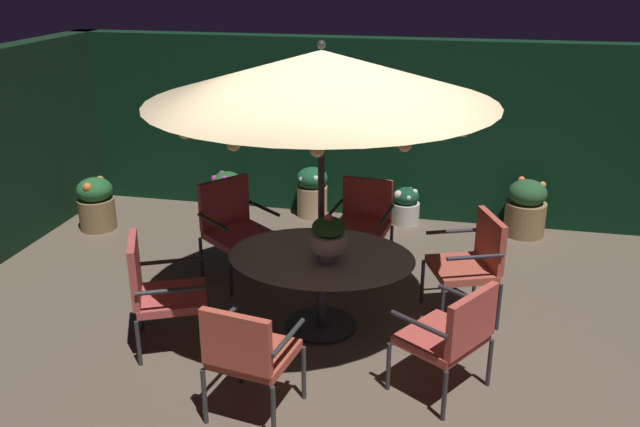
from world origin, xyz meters
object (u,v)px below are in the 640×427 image
Objects in this scene: patio_dining_table at (321,269)px; patio_chair_southwest at (472,258)px; centerpiece_planter at (329,235)px; potted_plant_right_near at (406,205)px; patio_chair_south at (452,332)px; potted_plant_right_far at (227,191)px; patio_chair_north at (363,219)px; potted_plant_left_near at (526,208)px; patio_chair_northeast at (234,223)px; potted_plant_left_far at (96,203)px; patio_chair_east at (158,287)px; patio_chair_southeast at (248,351)px; potted_plant_back_left at (312,191)px; patio_umbrella at (321,77)px.

patio_chair_southwest is (1.32, 0.50, 0.01)m from patio_dining_table.
centerpiece_planter is 2.97m from potted_plant_right_near.
patio_chair_south is 4.44m from potted_plant_right_far.
potted_plant_left_near is (1.81, 1.26, -0.20)m from patio_chair_north.
patio_dining_table is 2.40× the size of potted_plant_left_near.
patio_chair_northeast is at bearing 144.56° from patio_chair_south.
patio_dining_table is at bearing -28.34° from potted_plant_left_far.
patio_dining_table reaches higher than potted_plant_right_near.
patio_dining_table is 1.42m from patio_chair_east.
patio_dining_table is at bearing -159.10° from patio_chair_southwest.
patio_chair_southeast is 2.02× the size of potted_plant_right_near.
potted_plant_back_left is (0.41, 1.87, -0.25)m from patio_chair_northeast.
patio_umbrella is 4.36× the size of potted_plant_left_far.
patio_dining_table is 2.80m from potted_plant_right_near.
patio_chair_southeast is at bearing -68.52° from patio_chair_northeast.
potted_plant_right_far is at bearing -177.89° from potted_plant_left_near.
patio_chair_south is at bearing -33.10° from patio_dining_table.
patio_chair_east reaches higher than patio_chair_north.
patio_chair_south is at bearing -33.10° from patio_umbrella.
patio_chair_northeast reaches higher than potted_plant_left_near.
potted_plant_right_far is at bearing 125.45° from centerpiece_planter.
patio_chair_south is at bearing 23.54° from patio_chair_southeast.
potted_plant_right_near is (0.51, 2.73, -2.05)m from patio_umbrella.
patio_umbrella is 2.79× the size of patio_chair_northeast.
patio_chair_northeast is at bearing 142.25° from patio_dining_table.
potted_plant_back_left is at bearing 105.56° from centerpiece_planter.
patio_chair_east is 1.56× the size of potted_plant_back_left.
potted_plant_right_near is at bearing 79.74° from patio_chair_southeast.
patio_chair_northeast is at bearing -67.91° from potted_plant_right_far.
patio_chair_east is at bearing -80.87° from potted_plant_right_far.
patio_chair_southeast reaches higher than potted_plant_right_near.
patio_dining_table is at bearing 126.93° from centerpiece_planter.
patio_dining_table is 3.32m from potted_plant_left_near.
patio_umbrella is at bearing -100.55° from potted_plant_right_near.
patio_chair_south is 0.92× the size of patio_chair_southwest.
patio_dining_table is 1.41m from patio_chair_north.
potted_plant_right_far is (-1.56, 3.91, -0.24)m from patio_chair_southeast.
patio_chair_northeast is at bearing 111.48° from patio_chair_southeast.
patio_chair_northeast is 1.81m from potted_plant_right_far.
potted_plant_left_near is 1.46m from potted_plant_right_near.
centerpiece_planter is 1.60m from patio_chair_northeast.
patio_dining_table is 3.11m from potted_plant_right_far.
potted_plant_right_near is at bearing 14.96° from potted_plant_left_far.
patio_chair_southeast reaches higher than potted_plant_back_left.
patio_chair_southeast is (-0.24, -1.38, -0.01)m from patio_dining_table.
patio_chair_northeast is 2.18× the size of potted_plant_right_near.
patio_umbrella reaches higher than patio_dining_table.
patio_chair_south reaches higher than potted_plant_left_near.
patio_chair_south reaches higher than potted_plant_right_far.
patio_dining_table is at bearing 80.31° from patio_chair_southeast.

